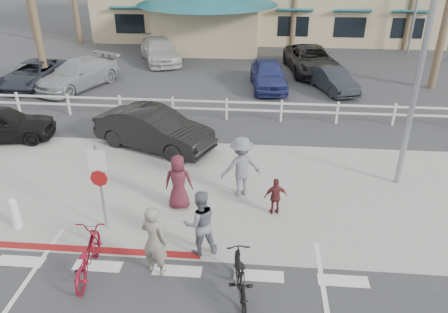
# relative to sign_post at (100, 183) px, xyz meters

# --- Properties ---
(ground) EXTENTS (140.00, 140.00, 0.00)m
(ground) POSITION_rel_sign_post_xyz_m (2.30, -2.20, -1.45)
(ground) COLOR #333335
(sidewalk_plaza) EXTENTS (22.00, 7.00, 0.01)m
(sidewalk_plaza) POSITION_rel_sign_post_xyz_m (2.30, 2.30, -1.44)
(sidewalk_plaza) COLOR gray
(sidewalk_plaza) RESTS_ON ground
(cross_street) EXTENTS (40.00, 5.00, 0.01)m
(cross_street) POSITION_rel_sign_post_xyz_m (2.30, 6.30, -1.45)
(cross_street) COLOR #333335
(cross_street) RESTS_ON ground
(parking_lot) EXTENTS (50.00, 16.00, 0.01)m
(parking_lot) POSITION_rel_sign_post_xyz_m (2.30, 15.80, -1.45)
(parking_lot) COLOR #333335
(parking_lot) RESTS_ON ground
(curb_red) EXTENTS (7.00, 0.25, 0.02)m
(curb_red) POSITION_rel_sign_post_xyz_m (-0.70, -1.00, -1.44)
(curb_red) COLOR maroon
(curb_red) RESTS_ON ground
(rail_fence) EXTENTS (29.40, 0.16, 1.00)m
(rail_fence) POSITION_rel_sign_post_xyz_m (2.80, 8.30, -0.95)
(rail_fence) COLOR silver
(rail_fence) RESTS_ON ground
(sign_post) EXTENTS (0.50, 0.10, 2.90)m
(sign_post) POSITION_rel_sign_post_xyz_m (0.00, 0.00, 0.00)
(sign_post) COLOR gray
(sign_post) RESTS_ON ground
(bollard_0) EXTENTS (0.26, 0.26, 0.95)m
(bollard_0) POSITION_rel_sign_post_xyz_m (-2.50, -0.20, -0.97)
(bollard_0) COLOR silver
(bollard_0) RESTS_ON ground
(streetlight_0) EXTENTS (0.60, 2.00, 9.00)m
(streetlight_0) POSITION_rel_sign_post_xyz_m (8.80, 3.30, 3.05)
(streetlight_0) COLOR gray
(streetlight_0) RESTS_ON ground
(bike_red) EXTENTS (0.91, 2.10, 1.07)m
(bike_red) POSITION_rel_sign_post_xyz_m (0.19, -1.83, -0.92)
(bike_red) COLOR maroon
(bike_red) RESTS_ON ground
(rider_red) EXTENTS (0.80, 0.68, 1.88)m
(rider_red) POSITION_rel_sign_post_xyz_m (1.81, -1.65, -0.51)
(rider_red) COLOR gray
(rider_red) RESTS_ON ground
(bike_black) EXTENTS (0.86, 1.94, 1.13)m
(bike_black) POSITION_rel_sign_post_xyz_m (3.88, -2.25, -0.89)
(bike_black) COLOR black
(bike_black) RESTS_ON ground
(rider_black) EXTENTS (1.05, 0.94, 1.80)m
(rider_black) POSITION_rel_sign_post_xyz_m (2.78, -0.79, -0.55)
(rider_black) COLOR slate
(rider_black) RESTS_ON ground
(pedestrian_a) EXTENTS (1.45, 1.13, 1.97)m
(pedestrian_a) POSITION_rel_sign_post_xyz_m (3.66, 2.11, -0.47)
(pedestrian_a) COLOR slate
(pedestrian_a) RESTS_ON ground
(pedestrian_child) EXTENTS (0.72, 0.41, 1.17)m
(pedestrian_child) POSITION_rel_sign_post_xyz_m (4.72, 1.13, -0.87)
(pedestrian_child) COLOR maroon
(pedestrian_child) RESTS_ON ground
(pedestrian_b) EXTENTS (0.85, 0.56, 1.72)m
(pedestrian_b) POSITION_rel_sign_post_xyz_m (1.86, 1.23, -0.59)
(pedestrian_b) COLOR #501B27
(pedestrian_b) RESTS_ON ground
(car_white_sedan) EXTENTS (4.94, 3.28, 1.54)m
(car_white_sedan) POSITION_rel_sign_post_xyz_m (0.18, 5.25, -0.68)
(car_white_sedan) COLOR black
(car_white_sedan) RESTS_ON ground
(car_red_compact) EXTENTS (4.37, 2.46, 1.40)m
(car_red_compact) POSITION_rel_sign_post_xyz_m (-6.06, 5.39, -0.75)
(car_red_compact) COLOR black
(car_red_compact) RESTS_ON ground
(lot_car_0) EXTENTS (2.39, 4.80, 1.31)m
(lot_car_0) POSITION_rel_sign_post_xyz_m (-8.14, 12.38, -0.80)
(lot_car_0) COLOR #272B35
(lot_car_0) RESTS_ON ground
(lot_car_1) EXTENTS (3.89, 5.47, 1.47)m
(lot_car_1) POSITION_rel_sign_post_xyz_m (-5.62, 12.27, -0.71)
(lot_car_1) COLOR #989A9E
(lot_car_1) RESTS_ON ground
(lot_car_2) EXTENTS (2.20, 4.50, 1.48)m
(lot_car_2) POSITION_rel_sign_post_xyz_m (4.54, 13.04, -0.71)
(lot_car_2) COLOR navy
(lot_car_2) RESTS_ON ground
(lot_car_3) EXTENTS (2.48, 3.92, 1.22)m
(lot_car_3) POSITION_rel_sign_post_xyz_m (7.90, 12.81, -0.84)
(lot_car_3) COLOR black
(lot_car_3) RESTS_ON ground
(lot_car_4) EXTENTS (3.82, 5.42, 1.46)m
(lot_car_4) POSITION_rel_sign_post_xyz_m (-2.43, 17.92, -0.72)
(lot_car_4) COLOR beige
(lot_car_4) RESTS_ON ground
(lot_car_5) EXTENTS (3.28, 5.75, 1.51)m
(lot_car_5) POSITION_rel_sign_post_xyz_m (7.06, 16.32, -0.69)
(lot_car_5) COLOR black
(lot_car_5) RESTS_ON ground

